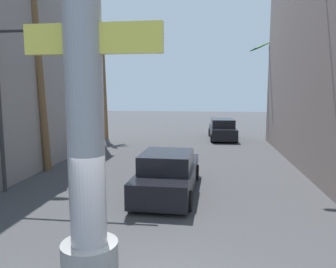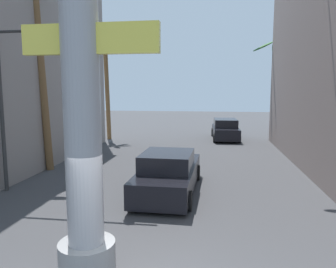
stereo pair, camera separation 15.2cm
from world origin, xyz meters
TOP-DOWN VIEW (x-y plane):
  - ground_plane at (0.00, 10.00)m, footprint 85.67×85.67m
  - neon_sign_pole at (-1.04, 0.96)m, footprint 2.98×1.15m
  - street_lamp at (5.81, 8.53)m, footprint 2.75×0.28m
  - traffic_light_mast at (-4.63, 5.92)m, footprint 5.16×0.32m
  - car_lead at (-0.15, 6.54)m, footprint 2.11×5.15m
  - car_far at (2.30, 20.22)m, footprint 2.14×4.74m
  - palm_tree_far_left at (-6.55, 18.95)m, footprint 2.37×2.19m
  - palm_tree_mid_left at (-6.29, 9.05)m, footprint 2.39×2.31m
  - palm_tree_far_right at (5.93, 20.58)m, footprint 3.30×3.40m

SIDE VIEW (x-z plane):
  - ground_plane at x=0.00m, z-range 0.00..0.00m
  - car_lead at x=-0.15m, z-range -0.08..1.48m
  - car_far at x=2.30m, z-range -0.04..1.52m
  - traffic_light_mast at x=-4.63m, z-range 1.21..7.10m
  - neon_sign_pole at x=-1.04m, z-range -0.37..8.95m
  - palm_tree_far_right at x=5.93m, z-range 0.77..8.18m
  - palm_tree_far_left at x=-6.55m, z-range 0.94..8.36m
  - street_lamp at x=5.81m, z-range 0.80..8.66m
  - palm_tree_mid_left at x=-6.29m, z-range 0.88..9.94m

